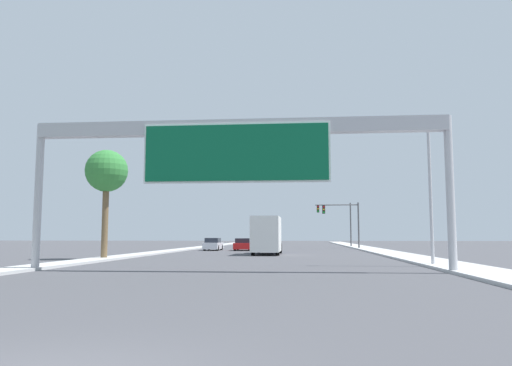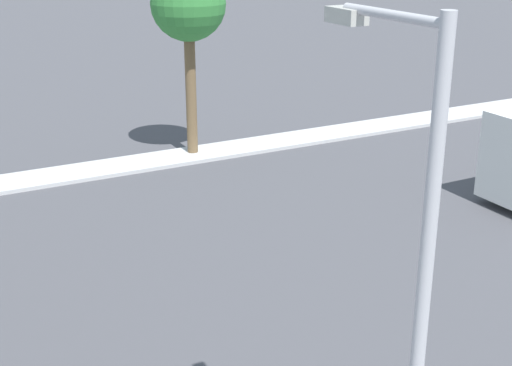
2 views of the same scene
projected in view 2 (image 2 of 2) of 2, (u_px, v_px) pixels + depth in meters
The scene contains 2 objects.
palm_tree_background at pixel (188, 7), 28.45m from camera, with size 3.04×3.04×7.89m.
street_lamp_right at pixel (408, 299), 8.80m from camera, with size 2.23×0.28×8.50m.
Camera 2 is at (16.08, 17.79, 9.33)m, focal length 50.00 mm.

